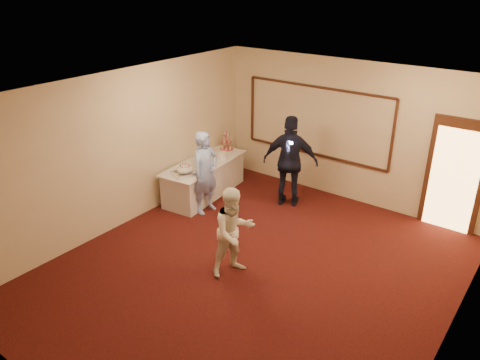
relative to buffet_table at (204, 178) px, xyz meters
The scene contains 14 objects.
floor 3.13m from the buffet_table, 34.31° to the right, with size 7.00×7.00×0.00m, color black.
room_walls 3.51m from the buffet_table, 34.31° to the right, with size 6.04×7.04×3.02m.
wall_molding 2.75m from the buffet_table, 44.15° to the left, with size 3.45×0.04×1.55m.
doorway 5.06m from the buffet_table, 19.83° to the left, with size 1.05×0.07×2.20m.
buffet_table is the anchor object (origin of this frame).
pavlova_tray 0.89m from the buffet_table, 79.40° to the right, with size 0.53×0.63×0.20m.
cupcake_stand 1.10m from the buffet_table, 96.91° to the left, with size 0.32×0.32×0.46m.
plate_stack_a 0.47m from the buffet_table, 168.17° to the left, with size 0.20×0.20×0.16m.
plate_stack_b 0.64m from the buffet_table, 60.87° to the left, with size 0.20×0.20×0.17m.
tart 0.51m from the buffet_table, 44.50° to the right, with size 0.29×0.29×0.06m.
man 0.91m from the buffet_table, 46.52° to the right, with size 0.63×0.41×1.72m, color #8CAAEE.
woman 3.06m from the buffet_table, 40.09° to the right, with size 0.74×0.58×1.52m, color white.
guest 1.98m from the buffet_table, 22.64° to the left, with size 1.14×0.48×1.95m, color black.
camera_flash 2.19m from the buffet_table, 17.81° to the left, with size 0.07×0.04×0.05m, color white.
Camera 1 is at (3.72, -5.35, 4.59)m, focal length 35.00 mm.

